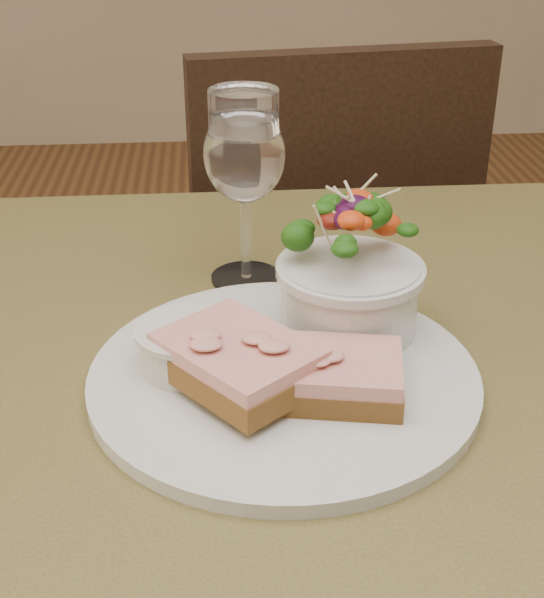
{
  "coord_description": "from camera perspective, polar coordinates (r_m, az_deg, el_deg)",
  "views": [
    {
      "loc": [
        -0.07,
        -0.58,
        1.12
      ],
      "look_at": [
        -0.02,
        0.0,
        0.81
      ],
      "focal_mm": 50.0,
      "sensor_mm": 36.0,
      "label": 1
    }
  ],
  "objects": [
    {
      "name": "salad_bowl",
      "position": [
        0.69,
        5.4,
        2.25
      ],
      "size": [
        0.12,
        0.12,
        0.13
      ],
      "color": "silver",
      "rests_on": "dinner_plate"
    },
    {
      "name": "dinner_plate",
      "position": [
        0.66,
        0.81,
        -5.38
      ],
      "size": [
        0.31,
        0.31,
        0.01
      ],
      "primitive_type": "cylinder",
      "color": "silver",
      "rests_on": "cafe_table"
    },
    {
      "name": "wine_glass",
      "position": [
        0.78,
        -1.89,
        9.46
      ],
      "size": [
        0.08,
        0.08,
        0.18
      ],
      "color": "white",
      "rests_on": "cafe_table"
    },
    {
      "name": "sandwich_front",
      "position": [
        0.63,
        4.24,
        -5.19
      ],
      "size": [
        0.12,
        0.09,
        0.03
      ],
      "rotation": [
        0.0,
        0.0,
        -0.18
      ],
      "color": "#552C16",
      "rests_on": "dinner_plate"
    },
    {
      "name": "ramekin",
      "position": [
        0.66,
        -5.85,
        -3.18
      ],
      "size": [
        0.08,
        0.08,
        0.04
      ],
      "color": "beige",
      "rests_on": "dinner_plate"
    },
    {
      "name": "sandwich_back",
      "position": [
        0.63,
        -2.35,
        -4.22
      ],
      "size": [
        0.14,
        0.14,
        0.03
      ],
      "rotation": [
        0.0,
        0.0,
        -0.89
      ],
      "color": "#552C16",
      "rests_on": "dinner_plate"
    },
    {
      "name": "garnish",
      "position": [
        0.72,
        -6.55,
        -1.39
      ],
      "size": [
        0.05,
        0.04,
        0.02
      ],
      "color": "black",
      "rests_on": "dinner_plate"
    },
    {
      "name": "cafe_table",
      "position": [
        0.75,
        1.52,
        -10.86
      ],
      "size": [
        0.8,
        0.8,
        0.75
      ],
      "color": "#48411E",
      "rests_on": "ground"
    },
    {
      "name": "chair_far",
      "position": [
        1.51,
        2.28,
        -5.03
      ],
      "size": [
        0.47,
        0.47,
        0.9
      ],
      "rotation": [
        0.0,
        0.0,
        3.28
      ],
      "color": "black",
      "rests_on": "ground"
    }
  ]
}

